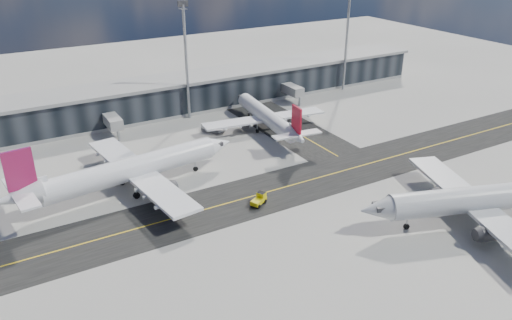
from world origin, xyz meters
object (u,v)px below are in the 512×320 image
object	(u,v)px
airliner_af	(129,170)
airliner_near	(487,198)
baggage_tug	(259,199)
service_van	(213,128)
airliner_redtail	(267,117)

from	to	relation	value
airliner_af	airliner_near	bearing A→B (deg)	43.47
baggage_tug	service_van	world-z (taller)	baggage_tug
airliner_redtail	airliner_near	bearing A→B (deg)	-72.65
airliner_near	service_van	xyz separation A→B (m)	(-21.35, 58.66, -3.43)
service_van	airliner_near	bearing A→B (deg)	-105.70
baggage_tug	airliner_af	bearing A→B (deg)	-160.13
airliner_redtail	baggage_tug	xyz separation A→B (m)	(-19.24, -29.34, -2.51)
airliner_af	baggage_tug	size ratio (longest dim) A/B	12.25
airliner_redtail	airliner_near	xyz separation A→B (m)	(10.06, -52.57, 0.70)
airliner_af	airliner_redtail	distance (m)	39.60
airliner_near	baggage_tug	bearing A→B (deg)	70.66
airliner_af	airliner_near	distance (m)	61.55
airliner_redtail	airliner_near	distance (m)	53.53
airliner_af	service_van	xyz separation A→B (m)	(26.02, 19.35, -3.48)
service_van	baggage_tug	bearing A→B (deg)	-138.35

